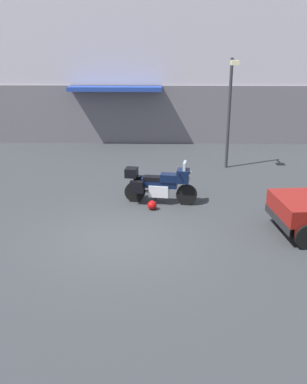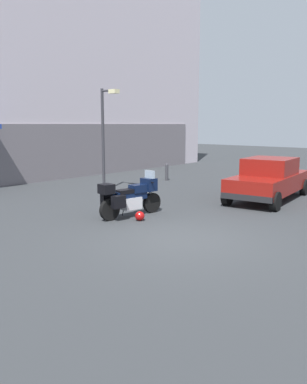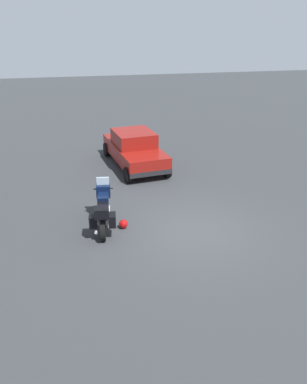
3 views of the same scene
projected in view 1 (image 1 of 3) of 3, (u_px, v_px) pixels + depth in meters
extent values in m
plane|color=#2D3033|center=(121.00, 239.00, 10.91)|extent=(80.00, 80.00, 0.00)
cube|color=#625C62|center=(142.00, 115.00, 20.92)|extent=(30.38, 0.12, 2.80)
cube|color=navy|center=(115.00, 88.00, 20.11)|extent=(4.40, 1.10, 0.20)
cylinder|color=black|center=(187.00, 195.00, 13.12)|extent=(0.65, 0.23, 0.64)
cylinder|color=black|center=(135.00, 192.00, 13.38)|extent=(0.65, 0.23, 0.64)
cylinder|color=#B7B7BC|center=(186.00, 181.00, 12.98)|extent=(0.33, 0.12, 0.68)
cube|color=#B7B7BC|center=(159.00, 190.00, 13.22)|extent=(0.65, 0.48, 0.36)
cube|color=black|center=(159.00, 183.00, 13.14)|extent=(1.13, 0.44, 0.28)
cube|color=black|center=(169.00, 178.00, 13.04)|extent=(0.56, 0.41, 0.24)
cube|color=black|center=(153.00, 178.00, 13.13)|extent=(0.60, 0.38, 0.12)
cube|color=black|center=(183.00, 176.00, 12.94)|extent=(0.42, 0.49, 0.40)
cube|color=#8C9EAD|center=(185.00, 166.00, 12.84)|extent=(0.14, 0.41, 0.28)
sphere|color=#EAEACC|center=(189.00, 176.00, 12.91)|extent=(0.14, 0.14, 0.14)
cylinder|color=black|center=(181.00, 173.00, 12.92)|extent=(0.13, 0.62, 0.04)
cylinder|color=#B7B7BC|center=(141.00, 191.00, 13.54)|extent=(0.56, 0.17, 0.09)
cube|color=black|center=(140.00, 181.00, 13.53)|extent=(0.42, 0.26, 0.36)
cube|color=black|center=(137.00, 187.00, 13.01)|extent=(0.42, 0.26, 0.36)
cube|color=black|center=(131.00, 172.00, 13.18)|extent=(0.41, 0.45, 0.28)
cylinder|color=black|center=(155.00, 196.00, 13.50)|extent=(0.04, 0.13, 0.29)
sphere|color=#990C0C|center=(152.00, 205.00, 12.78)|extent=(0.28, 0.28, 0.28)
cube|color=black|center=(279.00, 219.00, 11.04)|extent=(0.31, 1.76, 0.20)
cylinder|color=black|center=(281.00, 210.00, 11.90)|extent=(0.66, 0.29, 0.64)
cylinder|color=black|center=(307.00, 236.00, 10.32)|extent=(0.66, 0.29, 0.64)
cylinder|color=#2D2D33|center=(229.00, 115.00, 16.50)|extent=(0.12, 0.12, 4.21)
cylinder|color=#2D2D33|center=(233.00, 61.00, 15.51)|extent=(0.08, 0.70, 0.08)
cube|color=beige|center=(235.00, 63.00, 15.19)|extent=(0.28, 0.36, 0.16)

